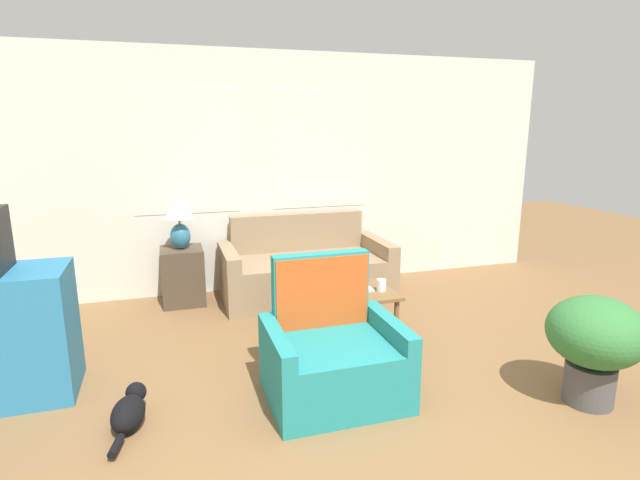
{
  "coord_description": "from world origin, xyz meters",
  "views": [
    {
      "loc": [
        -1.05,
        -1.97,
        1.82
      ],
      "look_at": [
        0.33,
        2.45,
        0.75
      ],
      "focal_mm": 28.0,
      "sensor_mm": 36.0,
      "label": 1
    }
  ],
  "objects_px": {
    "table_lamp": "(179,217)",
    "coffee_table": "(336,298)",
    "armchair": "(332,357)",
    "book_red": "(301,299)",
    "cat_black": "(129,411)",
    "potted_plant": "(595,339)",
    "laptop": "(352,283)",
    "tv_remote": "(313,292)",
    "cup_navy": "(302,283)",
    "couch": "(305,271)",
    "cup_yellow": "(381,285)"
  },
  "relations": [
    {
      "from": "cup_yellow",
      "to": "cup_navy",
      "type": "bearing_deg",
      "value": 158.06
    },
    {
      "from": "armchair",
      "to": "table_lamp",
      "type": "relative_size",
      "value": 1.76
    },
    {
      "from": "table_lamp",
      "to": "cup_yellow",
      "type": "distance_m",
      "value": 2.16
    },
    {
      "from": "cup_yellow",
      "to": "cat_black",
      "type": "relative_size",
      "value": 0.18
    },
    {
      "from": "cup_yellow",
      "to": "coffee_table",
      "type": "bearing_deg",
      "value": 171.75
    },
    {
      "from": "cup_yellow",
      "to": "book_red",
      "type": "xyz_separation_m",
      "value": [
        -0.74,
        -0.04,
        -0.03
      ]
    },
    {
      "from": "armchair",
      "to": "cup_navy",
      "type": "xyz_separation_m",
      "value": [
        0.09,
        1.13,
        0.17
      ]
    },
    {
      "from": "armchair",
      "to": "potted_plant",
      "type": "relative_size",
      "value": 1.28
    },
    {
      "from": "armchair",
      "to": "coffee_table",
      "type": "distance_m",
      "value": 0.99
    },
    {
      "from": "laptop",
      "to": "book_red",
      "type": "relative_size",
      "value": 1.64
    },
    {
      "from": "laptop",
      "to": "cup_navy",
      "type": "height_order",
      "value": "laptop"
    },
    {
      "from": "tv_remote",
      "to": "table_lamp",
      "type": "bearing_deg",
      "value": 130.97
    },
    {
      "from": "couch",
      "to": "book_red",
      "type": "bearing_deg",
      "value": -107.2
    },
    {
      "from": "coffee_table",
      "to": "book_red",
      "type": "xyz_separation_m",
      "value": [
        -0.35,
        -0.1,
        0.06
      ]
    },
    {
      "from": "book_red",
      "to": "cat_black",
      "type": "relative_size",
      "value": 0.33
    },
    {
      "from": "couch",
      "to": "table_lamp",
      "type": "height_order",
      "value": "table_lamp"
    },
    {
      "from": "cup_yellow",
      "to": "tv_remote",
      "type": "distance_m",
      "value": 0.61
    },
    {
      "from": "armchair",
      "to": "table_lamp",
      "type": "height_order",
      "value": "table_lamp"
    },
    {
      "from": "cup_navy",
      "to": "potted_plant",
      "type": "relative_size",
      "value": 0.14
    },
    {
      "from": "couch",
      "to": "tv_remote",
      "type": "relative_size",
      "value": 11.56
    },
    {
      "from": "armchair",
      "to": "laptop",
      "type": "xyz_separation_m",
      "value": [
        0.52,
        0.99,
        0.17
      ]
    },
    {
      "from": "laptop",
      "to": "cat_black",
      "type": "distance_m",
      "value": 2.12
    },
    {
      "from": "table_lamp",
      "to": "coffee_table",
      "type": "distance_m",
      "value": 1.86
    },
    {
      "from": "coffee_table",
      "to": "tv_remote",
      "type": "relative_size",
      "value": 6.67
    },
    {
      "from": "coffee_table",
      "to": "tv_remote",
      "type": "height_order",
      "value": "tv_remote"
    },
    {
      "from": "coffee_table",
      "to": "tv_remote",
      "type": "xyz_separation_m",
      "value": [
        -0.2,
        0.05,
        0.05
      ]
    },
    {
      "from": "table_lamp",
      "to": "potted_plant",
      "type": "height_order",
      "value": "table_lamp"
    },
    {
      "from": "laptop",
      "to": "tv_remote",
      "type": "bearing_deg",
      "value": -176.63
    },
    {
      "from": "cup_navy",
      "to": "laptop",
      "type": "bearing_deg",
      "value": -16.91
    },
    {
      "from": "armchair",
      "to": "potted_plant",
      "type": "xyz_separation_m",
      "value": [
        1.61,
        -0.62,
        0.18
      ]
    },
    {
      "from": "laptop",
      "to": "tv_remote",
      "type": "relative_size",
      "value": 2.05
    },
    {
      "from": "potted_plant",
      "to": "table_lamp",
      "type": "bearing_deg",
      "value": 131.82
    },
    {
      "from": "armchair",
      "to": "cat_black",
      "type": "height_order",
      "value": "armchair"
    },
    {
      "from": "couch",
      "to": "table_lamp",
      "type": "distance_m",
      "value": 1.44
    },
    {
      "from": "couch",
      "to": "table_lamp",
      "type": "relative_size",
      "value": 3.34
    },
    {
      "from": "potted_plant",
      "to": "book_red",
      "type": "bearing_deg",
      "value": 138.02
    },
    {
      "from": "armchair",
      "to": "tv_remote",
      "type": "height_order",
      "value": "armchair"
    },
    {
      "from": "laptop",
      "to": "cup_yellow",
      "type": "height_order",
      "value": "laptop"
    },
    {
      "from": "cup_yellow",
      "to": "book_red",
      "type": "distance_m",
      "value": 0.75
    },
    {
      "from": "armchair",
      "to": "book_red",
      "type": "height_order",
      "value": "armchair"
    },
    {
      "from": "potted_plant",
      "to": "tv_remote",
      "type": "bearing_deg",
      "value": 132.45
    },
    {
      "from": "armchair",
      "to": "cup_yellow",
      "type": "bearing_deg",
      "value": 48.97
    },
    {
      "from": "cat_black",
      "to": "potted_plant",
      "type": "bearing_deg",
      "value": -89.41
    },
    {
      "from": "couch",
      "to": "table_lamp",
      "type": "xyz_separation_m",
      "value": [
        -1.28,
        0.14,
        0.64
      ]
    },
    {
      "from": "cup_navy",
      "to": "book_red",
      "type": "relative_size",
      "value": 0.54
    },
    {
      "from": "laptop",
      "to": "coffee_table",
      "type": "bearing_deg",
      "value": -156.52
    },
    {
      "from": "couch",
      "to": "coffee_table",
      "type": "xyz_separation_m",
      "value": [
        -0.03,
        -1.12,
        0.08
      ]
    },
    {
      "from": "couch",
      "to": "potted_plant",
      "type": "height_order",
      "value": "couch"
    },
    {
      "from": "cup_navy",
      "to": "potted_plant",
      "type": "bearing_deg",
      "value": -49.04
    },
    {
      "from": "book_red",
      "to": "potted_plant",
      "type": "bearing_deg",
      "value": -41.98
    }
  ]
}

